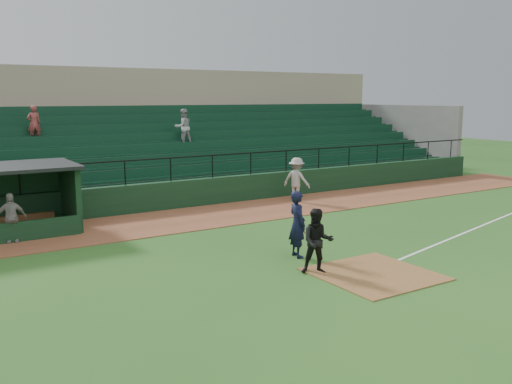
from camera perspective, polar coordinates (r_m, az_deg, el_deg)
ground at (r=16.28m, az=9.52°, el=-7.39°), size 90.00×90.00×0.00m
warning_track at (r=22.66m, az=-4.06°, el=-2.37°), size 40.00×4.00×0.03m
home_plate_dirt at (r=15.58m, az=11.99°, el=-8.20°), size 3.00×3.00×0.03m
foul_line at (r=22.92m, az=22.59°, el=-2.99°), size 17.49×4.44×0.01m
stadium_structure at (r=29.98m, az=-11.82°, el=4.84°), size 38.00×13.08×6.40m
batter_at_plate at (r=16.68m, az=4.26°, el=-3.29°), size 1.09×0.80×2.01m
umpire at (r=15.20m, az=6.31°, el=-5.03°), size 1.10×1.04×1.79m
runner at (r=25.46m, az=4.17°, el=1.29°), size 1.25×1.49×2.00m
dugout_player_a at (r=19.89m, az=-23.80°, el=-2.43°), size 1.01×0.54×1.64m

